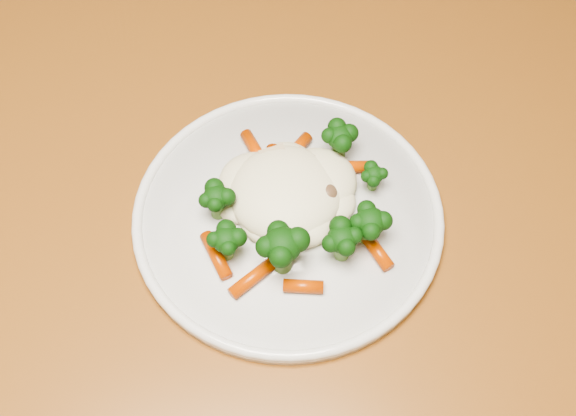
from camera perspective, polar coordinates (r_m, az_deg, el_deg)
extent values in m
plane|color=brown|center=(1.43, -6.02, -12.20)|extent=(3.00, 3.00, 0.00)
cube|color=#955822|center=(0.72, -7.90, -0.85)|extent=(1.16, 0.79, 0.04)
cube|color=#955822|center=(1.28, 16.66, 4.54)|extent=(0.06, 0.06, 0.71)
cylinder|color=white|center=(0.68, 0.00, -0.65)|extent=(0.29, 0.29, 0.01)
ellipsoid|color=#F9EFC7|center=(0.66, -0.19, 1.78)|extent=(0.12, 0.11, 0.05)
ellipsoid|color=black|center=(0.64, -4.84, -2.99)|extent=(0.04, 0.04, 0.04)
ellipsoid|color=black|center=(0.63, -0.44, -3.57)|extent=(0.05, 0.05, 0.05)
ellipsoid|color=black|center=(0.64, 4.23, -2.95)|extent=(0.04, 0.04, 0.04)
ellipsoid|color=black|center=(0.65, 6.42, -1.61)|extent=(0.04, 0.04, 0.04)
ellipsoid|color=black|center=(0.69, 6.75, 2.28)|extent=(0.03, 0.03, 0.03)
ellipsoid|color=black|center=(0.70, 4.05, 5.08)|extent=(0.04, 0.04, 0.04)
ellipsoid|color=black|center=(0.66, -5.60, 0.36)|extent=(0.04, 0.04, 0.04)
cylinder|color=#C94604|center=(0.71, -2.54, 4.51)|extent=(0.03, 0.05, 0.01)
cylinder|color=#C94604|center=(0.71, 0.67, 4.70)|extent=(0.04, 0.04, 0.01)
cylinder|color=#C94604|center=(0.70, 4.61, 3.27)|extent=(0.05, 0.02, 0.01)
cylinder|color=#C94604|center=(0.65, -5.71, -3.74)|extent=(0.03, 0.05, 0.01)
cylinder|color=#C94604|center=(0.64, -2.64, -5.41)|extent=(0.05, 0.04, 0.01)
cylinder|color=#C94604|center=(0.63, 1.21, -6.21)|extent=(0.04, 0.02, 0.01)
cylinder|color=#C94604|center=(0.65, 7.07, -3.43)|extent=(0.02, 0.04, 0.01)
cylinder|color=#C94604|center=(0.66, 1.48, 0.77)|extent=(0.02, 0.04, 0.01)
cylinder|color=#C94604|center=(0.68, -1.19, 3.27)|extent=(0.02, 0.05, 0.01)
ellipsoid|color=brown|center=(0.67, 1.23, 1.93)|extent=(0.03, 0.03, 0.02)
ellipsoid|color=brown|center=(0.66, 3.03, 1.20)|extent=(0.02, 0.02, 0.01)
ellipsoid|color=brown|center=(0.66, -2.07, 0.84)|extent=(0.02, 0.02, 0.02)
cube|color=tan|center=(0.69, -1.14, 3.96)|extent=(0.03, 0.02, 0.01)
cube|color=tan|center=(0.69, 1.15, 3.92)|extent=(0.02, 0.03, 0.01)
cube|color=tan|center=(0.68, -2.90, 2.55)|extent=(0.02, 0.02, 0.01)
cube|color=tan|center=(0.69, -1.12, 3.62)|extent=(0.02, 0.02, 0.01)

